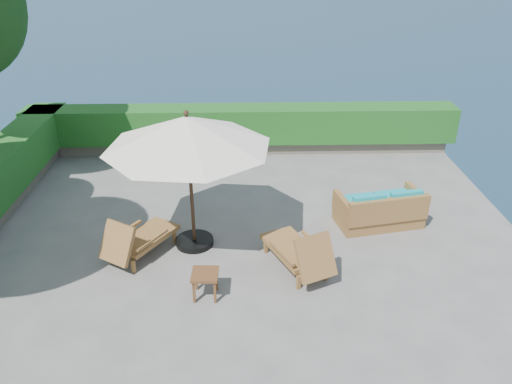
{
  "coord_description": "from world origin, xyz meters",
  "views": [
    {
      "loc": [
        0.06,
        -8.16,
        5.73
      ],
      "look_at": [
        0.3,
        0.8,
        1.1
      ],
      "focal_mm": 35.0,
      "sensor_mm": 36.0,
      "label": 1
    }
  ],
  "objects_px": {
    "lounge_left": "(137,239)",
    "lounge_right": "(300,252)",
    "patio_umbrella": "(187,133)",
    "side_table": "(205,277)",
    "wicker_loveseat": "(380,211)"
  },
  "relations": [
    {
      "from": "lounge_left",
      "to": "lounge_right",
      "type": "xyz_separation_m",
      "value": [
        3.15,
        -0.56,
        0.02
      ]
    },
    {
      "from": "patio_umbrella",
      "to": "lounge_left",
      "type": "relative_size",
      "value": 2.27
    },
    {
      "from": "patio_umbrella",
      "to": "side_table",
      "type": "xyz_separation_m",
      "value": [
        0.34,
        -1.69,
        -2.04
      ]
    },
    {
      "from": "side_table",
      "to": "wicker_loveseat",
      "type": "xyz_separation_m",
      "value": [
        3.68,
        2.36,
        -0.05
      ]
    },
    {
      "from": "side_table",
      "to": "lounge_left",
      "type": "bearing_deg",
      "value": 137.73
    },
    {
      "from": "side_table",
      "to": "lounge_right",
      "type": "bearing_deg",
      "value": 22.69
    },
    {
      "from": "lounge_left",
      "to": "side_table",
      "type": "distance_m",
      "value": 1.91
    },
    {
      "from": "lounge_right",
      "to": "side_table",
      "type": "xyz_separation_m",
      "value": [
        -1.73,
        -0.72,
        -0.01
      ]
    },
    {
      "from": "patio_umbrella",
      "to": "lounge_right",
      "type": "bearing_deg",
      "value": -24.95
    },
    {
      "from": "lounge_left",
      "to": "wicker_loveseat",
      "type": "relative_size",
      "value": 0.88
    },
    {
      "from": "side_table",
      "to": "wicker_loveseat",
      "type": "bearing_deg",
      "value": 32.69
    },
    {
      "from": "patio_umbrella",
      "to": "wicker_loveseat",
      "type": "distance_m",
      "value": 4.58
    },
    {
      "from": "lounge_left",
      "to": "wicker_loveseat",
      "type": "height_order",
      "value": "lounge_left"
    },
    {
      "from": "patio_umbrella",
      "to": "lounge_right",
      "type": "distance_m",
      "value": 3.06
    },
    {
      "from": "patio_umbrella",
      "to": "side_table",
      "type": "relative_size",
      "value": 8.05
    }
  ]
}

